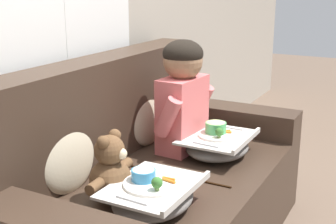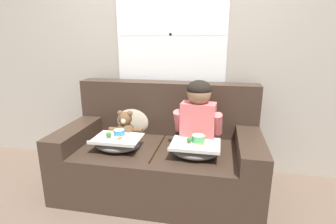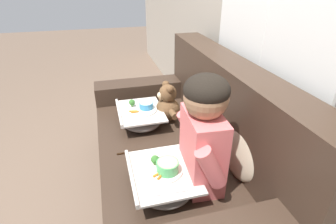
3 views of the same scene
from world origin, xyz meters
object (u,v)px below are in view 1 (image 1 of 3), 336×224
object	(u,v)px
throw_pillow_behind_child	(144,113)
child_figure	(183,91)
couch	(148,190)
throw_pillow_behind_teddy	(65,151)
lap_tray_teddy	(153,196)
teddy_bear	(111,171)
lap_tray_child	(218,144)

from	to	relation	value
throw_pillow_behind_child	child_figure	xyz separation A→B (m)	(-0.00, -0.25, 0.16)
couch	child_figure	xyz separation A→B (m)	(0.35, -0.02, 0.46)
throw_pillow_behind_child	throw_pillow_behind_teddy	bearing A→B (deg)	180.00
throw_pillow_behind_teddy	child_figure	world-z (taller)	child_figure
couch	child_figure	size ratio (longest dim) A/B	2.97
couch	lap_tray_teddy	size ratio (longest dim) A/B	4.37
couch	lap_tray_teddy	world-z (taller)	couch
child_figure	lap_tray_teddy	world-z (taller)	child_figure
teddy_bear	lap_tray_teddy	size ratio (longest dim) A/B	0.79
couch	lap_tray_child	size ratio (longest dim) A/B	4.43
lap_tray_child	child_figure	bearing A→B (deg)	90.23
lap_tray_child	lap_tray_teddy	world-z (taller)	lap_tray_child
throw_pillow_behind_child	lap_tray_teddy	distance (m)	0.85
throw_pillow_behind_teddy	lap_tray_teddy	size ratio (longest dim) A/B	0.97
throw_pillow_behind_child	lap_tray_child	size ratio (longest dim) A/B	0.94
throw_pillow_behind_teddy	lap_tray_teddy	world-z (taller)	throw_pillow_behind_teddy
couch	lap_tray_teddy	bearing A→B (deg)	-146.03
throw_pillow_behind_teddy	teddy_bear	world-z (taller)	throw_pillow_behind_teddy
teddy_bear	lap_tray_child	bearing A→B (deg)	-16.64
child_figure	throw_pillow_behind_teddy	bearing A→B (deg)	160.38
throw_pillow_behind_child	throw_pillow_behind_teddy	world-z (taller)	throw_pillow_behind_teddy
lap_tray_teddy	throw_pillow_behind_teddy	bearing A→B (deg)	89.95
lap_tray_teddy	couch	bearing A→B (deg)	33.97
child_figure	lap_tray_teddy	xyz separation A→B (m)	(-0.70, -0.21, -0.28)
throw_pillow_behind_child	child_figure	distance (m)	0.30
child_figure	lap_tray_child	bearing A→B (deg)	-89.77
throw_pillow_behind_child	lap_tray_teddy	xyz separation A→B (m)	(-0.70, -0.46, -0.12)
throw_pillow_behind_child	lap_tray_child	bearing A→B (deg)	-89.90
teddy_bear	throw_pillow_behind_teddy	bearing A→B (deg)	90.07
throw_pillow_behind_child	lap_tray_child	world-z (taller)	throw_pillow_behind_child
couch	child_figure	distance (m)	0.58
couch	throw_pillow_behind_child	bearing A→B (deg)	32.79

